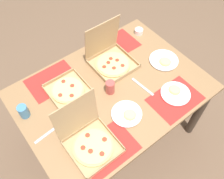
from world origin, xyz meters
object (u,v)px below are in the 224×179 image
object	(u,v)px
pizza_box_corner_right	(68,90)
cup_clear_left	(24,111)
pizza_box_corner_left	(111,58)
plate_near_right	(164,60)
plate_near_left	(175,93)
plate_far_left	(127,114)
cup_spare	(110,87)
condiment_bowl	(139,31)
pizza_box_edge_far	(89,140)

from	to	relation	value
pizza_box_corner_right	cup_clear_left	distance (m)	0.34
pizza_box_corner_left	cup_clear_left	xyz separation A→B (m)	(-0.75, -0.02, -0.00)
plate_near_right	plate_near_left	distance (m)	0.32
pizza_box_corner_right	plate_far_left	world-z (taller)	pizza_box_corner_right
plate_near_left	cup_spare	size ratio (longest dim) A/B	2.04
plate_far_left	cup_spare	size ratio (longest dim) A/B	2.01
condiment_bowl	plate_near_right	bearing A→B (deg)	-99.36
cup_spare	pizza_box_corner_left	bearing A→B (deg)	51.69
pizza_box_edge_far	condiment_bowl	size ratio (longest dim) A/B	4.49
condiment_bowl	plate_near_left	bearing A→B (deg)	-108.95
plate_near_right	plate_near_left	world-z (taller)	same
pizza_box_corner_right	plate_near_right	xyz separation A→B (m)	(0.76, -0.22, -0.00)
pizza_box_corner_right	plate_near_right	bearing A→B (deg)	-16.18
pizza_box_corner_left	plate_near_right	bearing A→B (deg)	-35.43
pizza_box_corner_right	pizza_box_edge_far	xyz separation A→B (m)	(-0.11, -0.43, 0.04)
pizza_box_corner_left	condiment_bowl	world-z (taller)	pizza_box_corner_left
pizza_box_corner_right	plate_far_left	xyz separation A→B (m)	(0.21, -0.41, -0.00)
cup_spare	condiment_bowl	world-z (taller)	cup_spare
pizza_box_edge_far	cup_spare	xyz separation A→B (m)	(0.34, 0.24, 0.00)
pizza_box_corner_right	pizza_box_corner_left	xyz separation A→B (m)	(0.41, 0.03, 0.04)
pizza_box_corner_left	cup_spare	world-z (taller)	pizza_box_corner_left
pizza_box_corner_right	plate_near_left	xyz separation A→B (m)	(0.59, -0.50, -0.00)
cup_spare	condiment_bowl	bearing A→B (deg)	30.68
pizza_box_corner_left	cup_spare	bearing A→B (deg)	-128.31
cup_spare	cup_clear_left	bearing A→B (deg)	161.18
pizza_box_edge_far	plate_far_left	world-z (taller)	pizza_box_edge_far
plate_far_left	plate_near_right	xyz separation A→B (m)	(0.55, 0.20, 0.00)
pizza_box_corner_left	cup_spare	distance (m)	0.28
plate_near_left	cup_spare	xyz separation A→B (m)	(-0.36, 0.31, 0.04)
pizza_box_corner_left	cup_clear_left	size ratio (longest dim) A/B	3.39
pizza_box_corner_right	plate_near_left	distance (m)	0.77
pizza_box_corner_right	plate_near_right	distance (m)	0.79
plate_near_left	cup_clear_left	xyz separation A→B (m)	(-0.93, 0.50, 0.04)
condiment_bowl	cup_clear_left	bearing A→B (deg)	-172.69
cup_spare	pizza_box_edge_far	bearing A→B (deg)	-145.20
pizza_box_corner_left	plate_near_left	distance (m)	0.56
plate_far_left	condiment_bowl	distance (m)	0.83
pizza_box_edge_far	plate_near_left	size ratio (longest dim) A/B	1.53
plate_near_left	cup_clear_left	world-z (taller)	cup_clear_left
pizza_box_edge_far	condiment_bowl	distance (m)	1.09
cup_spare	condiment_bowl	xyz separation A→B (m)	(0.58, 0.34, -0.03)
pizza_box_edge_far	cup_clear_left	xyz separation A→B (m)	(-0.23, 0.43, 0.00)
pizza_box_edge_far	pizza_box_corner_right	bearing A→B (deg)	76.27
plate_near_right	condiment_bowl	xyz separation A→B (m)	(0.06, 0.37, 0.01)
pizza_box_corner_right	plate_near_right	world-z (taller)	pizza_box_corner_right
pizza_box_corner_right	pizza_box_edge_far	distance (m)	0.45
pizza_box_corner_right	condiment_bowl	world-z (taller)	condiment_bowl
plate_near_left	condiment_bowl	world-z (taller)	condiment_bowl
pizza_box_edge_far	cup_clear_left	distance (m)	0.49
cup_clear_left	condiment_bowl	bearing A→B (deg)	7.31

